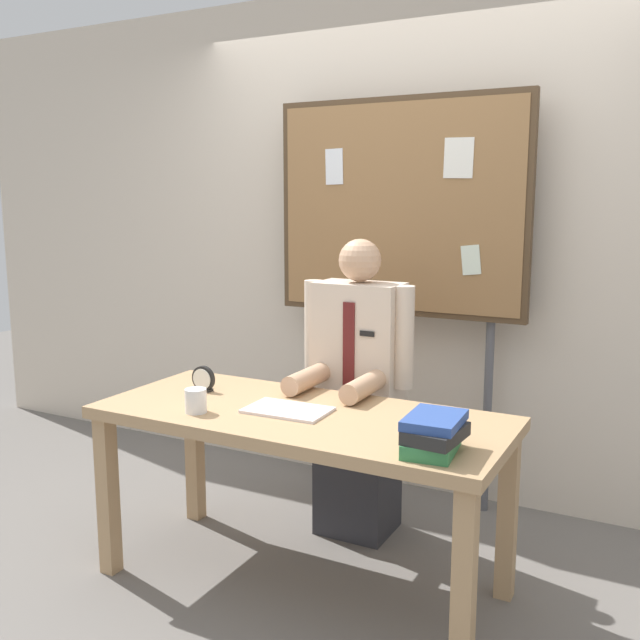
% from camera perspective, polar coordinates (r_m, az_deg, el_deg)
% --- Properties ---
extents(ground_plane, '(12.00, 12.00, 0.00)m').
position_cam_1_polar(ground_plane, '(3.19, -1.50, -20.30)').
color(ground_plane, slate).
extents(back_wall, '(6.40, 0.08, 2.70)m').
position_cam_1_polar(back_wall, '(3.89, 7.40, 6.02)').
color(back_wall, beige).
rests_on(back_wall, ground_plane).
extents(desk, '(1.67, 0.72, 0.75)m').
position_cam_1_polar(desk, '(2.92, -1.56, -9.13)').
color(desk, tan).
rests_on(desk, ground_plane).
extents(person, '(0.55, 0.56, 1.41)m').
position_cam_1_polar(person, '(3.38, 3.04, -6.39)').
color(person, '#2D2D33').
rests_on(person, ground_plane).
extents(bulletin_board, '(1.34, 0.09, 2.10)m').
position_cam_1_polar(bulletin_board, '(3.70, 6.34, 8.45)').
color(bulletin_board, '#4C3823').
rests_on(bulletin_board, ground_plane).
extents(book_stack, '(0.20, 0.26, 0.13)m').
position_cam_1_polar(book_stack, '(2.45, 9.09, -9.01)').
color(book_stack, '#337F47').
rests_on(book_stack, desk).
extents(open_notebook, '(0.34, 0.22, 0.01)m').
position_cam_1_polar(open_notebook, '(2.89, -2.61, -7.21)').
color(open_notebook, silver).
rests_on(open_notebook, desk).
extents(desk_clock, '(0.11, 0.04, 0.11)m').
position_cam_1_polar(desk_clock, '(3.22, -9.33, -4.74)').
color(desk_clock, black).
rests_on(desk_clock, desk).
extents(coffee_mug, '(0.09, 0.09, 0.10)m').
position_cam_1_polar(coffee_mug, '(2.91, -9.92, -6.38)').
color(coffee_mug, white).
rests_on(coffee_mug, desk).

